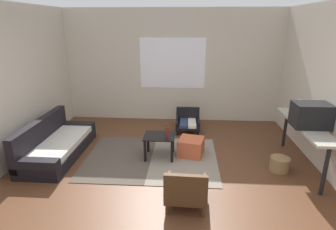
{
  "coord_description": "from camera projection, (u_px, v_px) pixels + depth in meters",
  "views": [
    {
      "loc": [
        0.34,
        -3.72,
        2.36
      ],
      "look_at": [
        0.02,
        1.0,
        0.78
      ],
      "focal_mm": 29.58,
      "sensor_mm": 36.0,
      "label": 1
    }
  ],
  "objects": [
    {
      "name": "couch",
      "position": [
        56.0,
        145.0,
        5.12
      ],
      "size": [
        0.78,
        1.87,
        0.69
      ],
      "color": "black",
      "rests_on": "ground"
    },
    {
      "name": "clay_vase",
      "position": [
        297.0,
        110.0,
        4.89
      ],
      "size": [
        0.21,
        0.21,
        0.3
      ],
      "color": "brown",
      "rests_on": "console_shelf"
    },
    {
      "name": "armchair_striped_foreground",
      "position": [
        186.0,
        190.0,
        3.66
      ],
      "size": [
        0.57,
        0.63,
        0.6
      ],
      "color": "#472D19",
      "rests_on": "ground"
    },
    {
      "name": "area_rug",
      "position": [
        152.0,
        158.0,
        5.07
      ],
      "size": [
        2.37,
        1.83,
        0.01
      ],
      "color": "#4C4238",
      "rests_on": "ground"
    },
    {
      "name": "ground_plane",
      "position": [
        162.0,
        183.0,
        4.29
      ],
      "size": [
        7.8,
        7.8,
        0.0
      ],
      "primitive_type": "plane",
      "color": "#56331E"
    },
    {
      "name": "ottoman_orange",
      "position": [
        191.0,
        147.0,
        5.15
      ],
      "size": [
        0.52,
        0.52,
        0.33
      ],
      "primitive_type": "cube",
      "rotation": [
        0.0,
        0.0,
        -0.22
      ],
      "color": "#BC5633",
      "rests_on": "ground"
    },
    {
      "name": "glass_bottle",
      "position": [
        167.0,
        132.0,
        4.85
      ],
      "size": [
        0.06,
        0.06,
        0.27
      ],
      "color": "#5B2319",
      "rests_on": "coffee_table"
    },
    {
      "name": "coffee_table",
      "position": [
        159.0,
        140.0,
        5.02
      ],
      "size": [
        0.55,
        0.48,
        0.43
      ],
      "color": "black",
      "rests_on": "ground"
    },
    {
      "name": "armchair_by_window",
      "position": [
        188.0,
        121.0,
        6.34
      ],
      "size": [
        0.54,
        0.62,
        0.49
      ],
      "color": "black",
      "rests_on": "ground"
    },
    {
      "name": "far_wall_with_window",
      "position": [
        173.0,
        66.0,
        6.76
      ],
      "size": [
        5.6,
        0.13,
        2.7
      ],
      "color": "beige",
      "rests_on": "ground"
    },
    {
      "name": "console_shelf",
      "position": [
        305.0,
        128.0,
        4.57
      ],
      "size": [
        0.38,
        1.79,
        0.79
      ],
      "color": "#B2AD9E",
      "rests_on": "ground"
    },
    {
      "name": "crt_television",
      "position": [
        311.0,
        115.0,
        4.35
      ],
      "size": [
        0.55,
        0.4,
        0.38
      ],
      "color": "black",
      "rests_on": "console_shelf"
    },
    {
      "name": "wicker_basket",
      "position": [
        280.0,
        164.0,
        4.61
      ],
      "size": [
        0.32,
        0.32,
        0.24
      ],
      "primitive_type": "cylinder",
      "color": "olive",
      "rests_on": "ground"
    }
  ]
}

